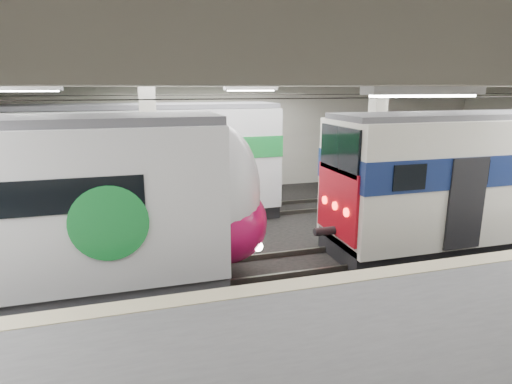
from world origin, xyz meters
name	(u,v)px	position (x,y,z in m)	size (l,w,h in m)	color
station_hall	(296,166)	(0.00, -1.74, 3.24)	(36.00, 24.00, 5.75)	black
modern_emu	(10,214)	(-6.33, 0.00, 2.14)	(13.42, 2.77, 4.35)	silver
far_train	(89,165)	(-5.03, 5.50, 2.27)	(13.81, 3.13, 4.40)	silver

